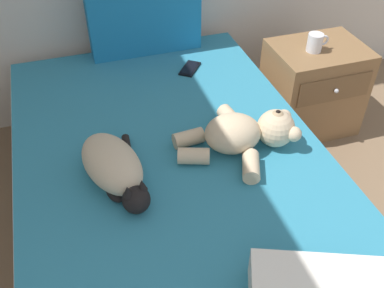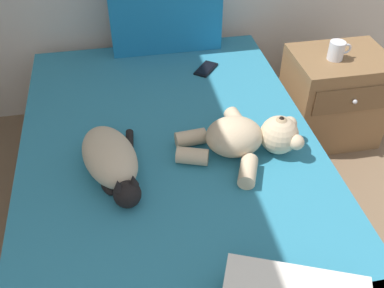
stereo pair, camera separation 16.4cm
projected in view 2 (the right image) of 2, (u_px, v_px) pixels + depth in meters
The scene contains 7 objects.
bed at pixel (174, 195), 1.92m from camera, with size 1.28×2.00×0.46m.
patterned_cushion at pixel (165, 13), 2.33m from camera, with size 0.59×0.14×0.41m.
cat at pixel (111, 160), 1.65m from camera, with size 0.27×0.44×0.15m.
teddy_bear at pixel (247, 137), 1.75m from camera, with size 0.51×0.45×0.17m.
cell_phone at pixel (206, 69), 2.28m from camera, with size 0.15×0.16×0.01m.
nightstand at pixel (333, 97), 2.44m from camera, with size 0.50×0.41×0.51m.
mug at pixel (337, 50), 2.22m from camera, with size 0.12×0.08×0.09m.
Camera 2 is at (0.92, 1.61, 1.64)m, focal length 41.28 mm.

